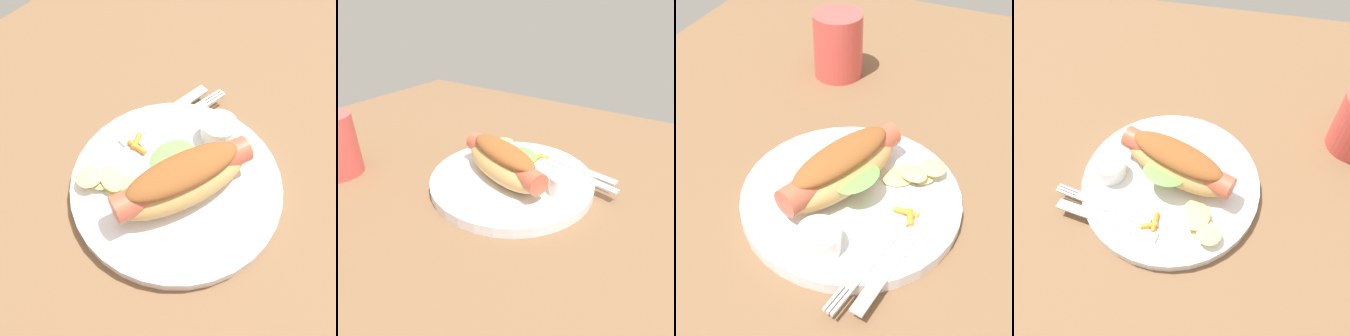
% 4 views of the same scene
% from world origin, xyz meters
% --- Properties ---
extents(ground_plane, '(1.20, 0.90, 0.02)m').
position_xyz_m(ground_plane, '(0.00, 0.00, -0.01)').
color(ground_plane, brown).
extents(plate, '(0.26, 0.26, 0.02)m').
position_xyz_m(plate, '(0.01, -0.01, 0.01)').
color(plate, white).
rests_on(plate, ground_plane).
extents(hot_dog, '(0.18, 0.12, 0.06)m').
position_xyz_m(hot_dog, '(0.01, 0.00, 0.05)').
color(hot_dog, tan).
rests_on(hot_dog, plate).
extents(sauce_ramekin, '(0.05, 0.05, 0.03)m').
position_xyz_m(sauce_ramekin, '(-0.08, -0.02, 0.03)').
color(sauce_ramekin, white).
rests_on(sauce_ramekin, plate).
extents(fork, '(0.14, 0.04, 0.00)m').
position_xyz_m(fork, '(-0.07, -0.07, 0.02)').
color(fork, silver).
rests_on(fork, plate).
extents(knife, '(0.15, 0.04, 0.00)m').
position_xyz_m(knife, '(-0.07, -0.09, 0.02)').
color(knife, silver).
rests_on(knife, plate).
extents(chips_pile, '(0.06, 0.08, 0.02)m').
position_xyz_m(chips_pile, '(0.06, -0.08, 0.02)').
color(chips_pile, '#DCC274').
rests_on(chips_pile, plate).
extents(carrot_garnish, '(0.02, 0.03, 0.01)m').
position_xyz_m(carrot_garnish, '(-0.00, -0.09, 0.02)').
color(carrot_garnish, orange).
rests_on(carrot_garnish, plate).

